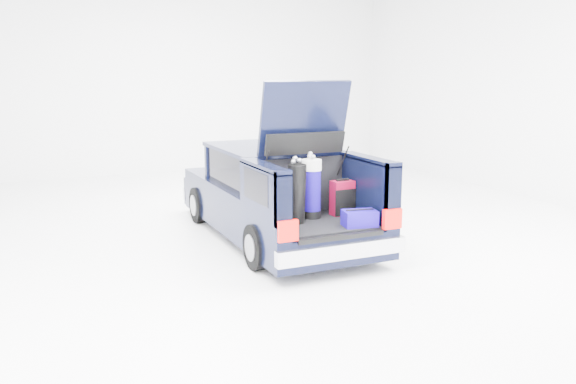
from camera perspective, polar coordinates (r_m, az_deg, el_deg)
name	(u,v)px	position (r m, az deg, el deg)	size (l,w,h in m)	color
ground	(275,238)	(9.67, -1.21, -4.29)	(14.00, 14.00, 0.00)	white
car	(272,195)	(9.61, -1.47, -0.27)	(1.87, 4.65, 2.47)	black
red_suitcase	(342,198)	(8.58, 5.11, -0.57)	(0.32, 0.21, 0.51)	maroon
black_golf_bag	(296,193)	(8.07, 0.80, -0.14)	(0.30, 0.32, 0.88)	black
blue_golf_bag	(311,188)	(8.36, 2.20, 0.37)	(0.31, 0.31, 0.92)	black
blue_duffel	(360,218)	(8.03, 6.72, -2.44)	(0.48, 0.36, 0.23)	#140580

